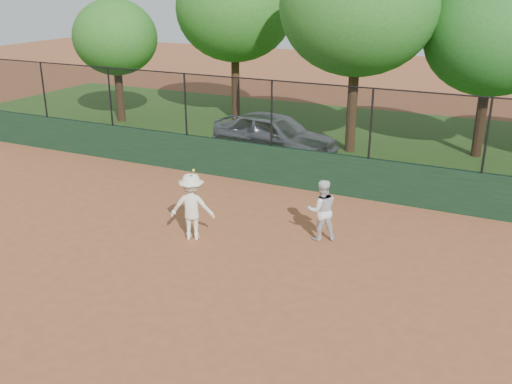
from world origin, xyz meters
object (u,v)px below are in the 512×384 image
at_px(tree_3, 492,38).
at_px(tree_1, 235,9).
at_px(player_main, 192,207).
at_px(player_second, 322,210).
at_px(parked_car, 274,135).
at_px(tree_2, 358,7).
at_px(tree_0, 115,38).

bearing_deg(tree_3, tree_1, 172.32).
xyz_separation_m(player_main, tree_1, (-4.90, 11.72, 3.92)).
distance_m(player_second, player_main, 3.10).
relative_size(parked_car, tree_2, 0.62).
relative_size(tree_0, tree_2, 0.70).
height_order(player_second, tree_1, tree_1).
xyz_separation_m(parked_car, tree_1, (-3.89, 4.53, 3.97)).
relative_size(player_main, tree_1, 0.27).
height_order(tree_0, tree_3, tree_3).
bearing_deg(tree_1, tree_0, -150.92).
relative_size(player_second, tree_2, 0.20).
bearing_deg(tree_2, tree_3, 17.42).
xyz_separation_m(player_second, tree_2, (-1.58, 7.68, 4.32)).
bearing_deg(player_main, player_second, 24.73).
distance_m(player_main, tree_0, 13.44).
distance_m(player_second, tree_3, 9.98).
relative_size(player_main, tree_2, 0.26).
bearing_deg(tree_2, tree_0, 178.60).
distance_m(player_main, tree_2, 10.01).
relative_size(tree_0, tree_3, 0.87).
relative_size(tree_1, tree_2, 0.94).
xyz_separation_m(player_main, tree_2, (1.24, 8.98, 4.25)).
xyz_separation_m(parked_car, player_second, (3.83, -5.90, -0.03)).
xyz_separation_m(tree_1, tree_3, (10.40, -1.40, -0.66)).
height_order(tree_0, tree_2, tree_2).
distance_m(parked_car, tree_0, 9.05).
height_order(player_main, tree_2, tree_2).
bearing_deg(parked_car, player_second, -137.52).
relative_size(parked_car, player_second, 3.03).
bearing_deg(player_main, tree_1, 112.69).
bearing_deg(tree_2, tree_1, 155.93).
distance_m(player_second, tree_2, 8.95).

